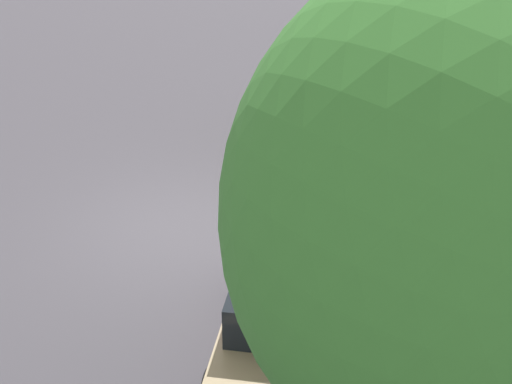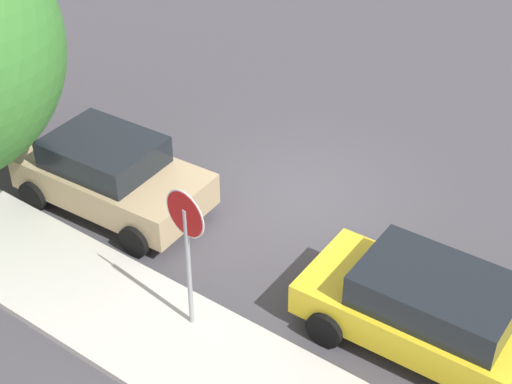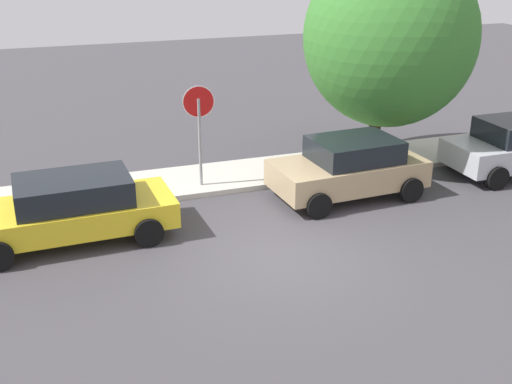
{
  "view_description": "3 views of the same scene",
  "coord_description": "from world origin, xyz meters",
  "px_view_note": "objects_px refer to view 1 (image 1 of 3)",
  "views": [
    {
      "loc": [
        11.04,
        3.83,
        7.1
      ],
      "look_at": [
        0.38,
        1.45,
        1.11
      ],
      "focal_mm": 55.0,
      "sensor_mm": 36.0,
      "label": 1
    },
    {
      "loc": [
        -7.0,
        11.23,
        9.51
      ],
      "look_at": [
        0.01,
        1.61,
        0.94
      ],
      "focal_mm": 55.0,
      "sensor_mm": 36.0,
      "label": 2
    },
    {
      "loc": [
        -4.55,
        -11.11,
        6.31
      ],
      "look_at": [
        -0.45,
        0.5,
        1.35
      ],
      "focal_mm": 45.0,
      "sensor_mm": 36.0,
      "label": 3
    }
  ],
  "objects_px": {
    "parked_car_yellow": "(345,111)",
    "parked_car_white": "(388,21)",
    "street_tree_mid_block": "(495,215)",
    "stop_sign": "(446,135)",
    "parked_car_tan": "(302,310)"
  },
  "relations": [
    {
      "from": "parked_car_white",
      "to": "street_tree_mid_block",
      "type": "xyz_separation_m",
      "value": [
        15.68,
        1.81,
        2.92
      ]
    },
    {
      "from": "parked_car_yellow",
      "to": "stop_sign",
      "type": "bearing_deg",
      "value": 29.65
    },
    {
      "from": "stop_sign",
      "to": "street_tree_mid_block",
      "type": "distance_m",
      "value": 5.82
    },
    {
      "from": "parked_car_tan",
      "to": "parked_car_white",
      "type": "distance_m",
      "value": 13.6
    },
    {
      "from": "parked_car_white",
      "to": "street_tree_mid_block",
      "type": "relative_size",
      "value": 0.73
    },
    {
      "from": "stop_sign",
      "to": "parked_car_yellow",
      "type": "height_order",
      "value": "stop_sign"
    },
    {
      "from": "stop_sign",
      "to": "parked_car_white",
      "type": "xyz_separation_m",
      "value": [
        -10.14,
        -1.55,
        -1.19
      ]
    },
    {
      "from": "parked_car_white",
      "to": "parked_car_tan",
      "type": "bearing_deg",
      "value": -0.63
    },
    {
      "from": "street_tree_mid_block",
      "to": "parked_car_yellow",
      "type": "bearing_deg",
      "value": -166.07
    },
    {
      "from": "stop_sign",
      "to": "street_tree_mid_block",
      "type": "xyz_separation_m",
      "value": [
        5.54,
        0.27,
        1.73
      ]
    },
    {
      "from": "parked_car_yellow",
      "to": "parked_car_white",
      "type": "xyz_separation_m",
      "value": [
        -6.69,
        0.42,
        0.0
      ]
    },
    {
      "from": "parked_car_tan",
      "to": "parked_car_yellow",
      "type": "bearing_deg",
      "value": -177.8
    },
    {
      "from": "parked_car_yellow",
      "to": "street_tree_mid_block",
      "type": "distance_m",
      "value": 9.71
    },
    {
      "from": "street_tree_mid_block",
      "to": "stop_sign",
      "type": "bearing_deg",
      "value": -177.23
    },
    {
      "from": "parked_car_tan",
      "to": "parked_car_yellow",
      "type": "xyz_separation_m",
      "value": [
        -6.91,
        -0.27,
        -0.04
      ]
    }
  ]
}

